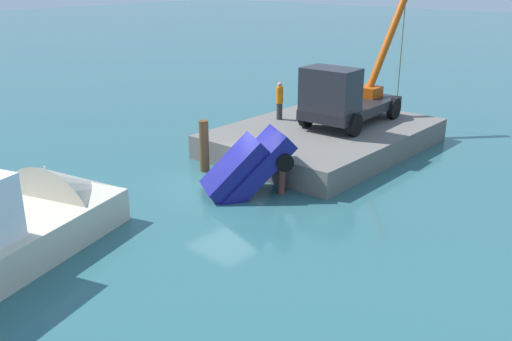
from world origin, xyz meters
TOP-DOWN VIEW (x-y plane):
  - ground at (0.00, 0.00)m, footprint 200.00×200.00m
  - dock at (-6.45, 0.00)m, footprint 10.15×7.27m
  - crane_truck at (-7.20, 0.53)m, footprint 7.16×2.99m
  - dock_worker at (-6.17, -2.43)m, footprint 0.34×0.34m
  - salvaged_car at (0.21, 0.78)m, footprint 4.24×3.64m
  - moored_yacht at (7.99, -1.25)m, footprint 12.77×7.24m
  - piling_near at (-0.70, -1.95)m, footprint 0.39×0.39m
  - piling_mid at (-0.85, 1.96)m, footprint 0.29×0.29m

SIDE VIEW (x-z plane):
  - ground at x=0.00m, z-range 0.00..0.00m
  - moored_yacht at x=7.99m, z-range -2.44..3.36m
  - dock at x=-6.45m, z-range 0.00..1.04m
  - salvaged_car at x=0.21m, z-range -1.23..2.46m
  - piling_mid at x=-0.85m, z-range 0.00..2.09m
  - piling_near at x=-0.70m, z-range 0.00..2.14m
  - dock_worker at x=-6.17m, z-range 1.06..2.86m
  - crane_truck at x=-7.20m, z-range -0.47..5.28m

